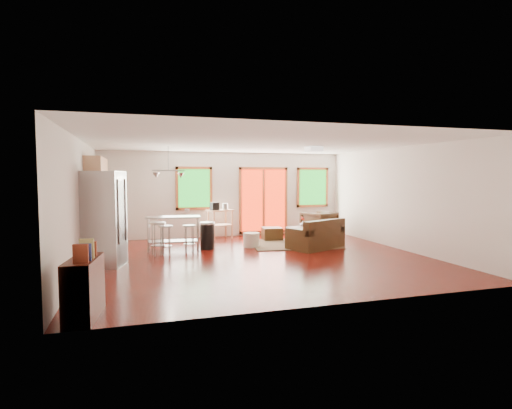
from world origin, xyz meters
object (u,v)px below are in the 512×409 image
object	(u,v)px
rug	(294,244)
kitchen_cart	(219,214)
coffee_table	(309,229)
armchair	(319,223)
island	(173,227)
ottoman	(272,234)
refrigerator	(103,219)
loveseat	(317,237)

from	to	relation	value
rug	kitchen_cart	xyz separation A→B (m)	(-1.76, 1.58, 0.73)
coffee_table	armchair	distance (m)	1.05
armchair	island	bearing A→B (deg)	-13.24
coffee_table	ottoman	world-z (taller)	coffee_table
ottoman	armchair	bearing A→B (deg)	2.44
rug	coffee_table	bearing A→B (deg)	22.21
refrigerator	kitchen_cart	bearing A→B (deg)	58.74
rug	refrigerator	xyz separation A→B (m)	(-4.78, -1.30, 0.97)
armchair	ottoman	size ratio (longest dim) A/B	1.59
armchair	kitchen_cart	size ratio (longest dim) A/B	0.80
rug	ottoman	size ratio (longest dim) A/B	4.21
ottoman	island	size ratio (longest dim) A/B	0.39
loveseat	refrigerator	size ratio (longest dim) A/B	0.83
loveseat	island	bearing A→B (deg)	142.19
armchair	island	xyz separation A→B (m)	(-4.44, -0.85, 0.15)
armchair	ottoman	xyz separation A→B (m)	(-1.53, -0.07, -0.25)
loveseat	coffee_table	world-z (taller)	loveseat
rug	coffee_table	distance (m)	0.67
coffee_table	kitchen_cart	distance (m)	2.68
armchair	island	distance (m)	4.52
kitchen_cart	island	bearing A→B (deg)	-135.58
armchair	rug	bearing A→B (deg)	15.27
rug	refrigerator	bearing A→B (deg)	-164.79
rug	armchair	world-z (taller)	armchair
loveseat	kitchen_cart	bearing A→B (deg)	107.85
coffee_table	refrigerator	bearing A→B (deg)	-164.08
loveseat	refrigerator	bearing A→B (deg)	162.28
rug	refrigerator	size ratio (longest dim) A/B	1.17
refrigerator	loveseat	bearing A→B (deg)	21.48
loveseat	armchair	bearing A→B (deg)	38.56
loveseat	refrigerator	xyz separation A→B (m)	(-5.10, -0.57, 0.68)
loveseat	coffee_table	distance (m)	0.96
refrigerator	island	distance (m)	2.15
rug	island	world-z (taller)	island
loveseat	ottoman	distance (m)	1.78
loveseat	ottoman	xyz separation A→B (m)	(-0.64, 1.65, -0.12)
loveseat	island	xyz separation A→B (m)	(-3.55, 0.87, 0.28)
armchair	refrigerator	distance (m)	6.43
armchair	island	size ratio (longest dim) A/B	0.63
rug	kitchen_cart	size ratio (longest dim) A/B	2.11
loveseat	kitchen_cart	xyz separation A→B (m)	(-2.08, 2.31, 0.44)
coffee_table	rug	bearing A→B (deg)	-157.79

